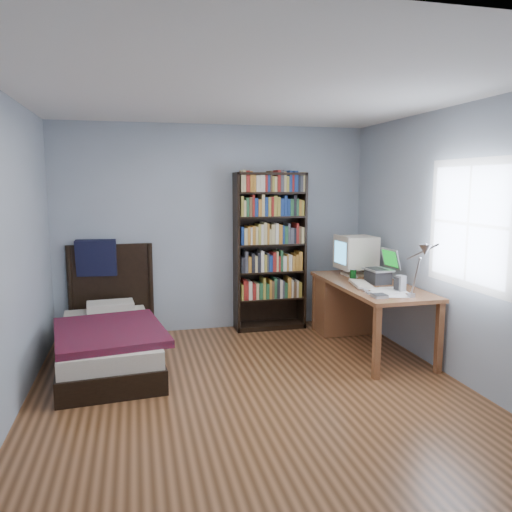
% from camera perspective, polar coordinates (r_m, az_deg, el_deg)
% --- Properties ---
extents(room, '(4.20, 4.24, 2.50)m').
position_cam_1_polar(room, '(4.09, 0.25, 0.58)').
color(room, '#4D2D16').
rests_on(room, ground).
extents(desk, '(0.75, 1.72, 0.73)m').
position_cam_1_polar(desk, '(6.03, 10.79, -5.09)').
color(desk, brown).
rests_on(desk, floor).
extents(crt_monitor, '(0.43, 0.39, 0.47)m').
position_cam_1_polar(crt_monitor, '(5.95, 11.33, 0.35)').
color(crt_monitor, beige).
rests_on(crt_monitor, desk).
extents(laptop, '(0.32, 0.32, 0.37)m').
position_cam_1_polar(laptop, '(5.56, 13.93, -1.94)').
color(laptop, '#2D2D30').
rests_on(laptop, desk).
extents(desk_lamp, '(0.22, 0.48, 0.56)m').
position_cam_1_polar(desk_lamp, '(4.56, 18.56, 0.07)').
color(desk_lamp, '#99999E').
rests_on(desk_lamp, desk).
extents(keyboard, '(0.25, 0.46, 0.04)m').
position_cam_1_polar(keyboard, '(5.40, 11.93, -3.17)').
color(keyboard, beige).
rests_on(keyboard, desk).
extents(speaker, '(0.10, 0.10, 0.16)m').
position_cam_1_polar(speaker, '(5.20, 16.19, -3.03)').
color(speaker, gray).
rests_on(speaker, desk).
extents(soda_can, '(0.07, 0.07, 0.12)m').
position_cam_1_polar(soda_can, '(5.65, 11.03, -2.15)').
color(soda_can, '#083507').
rests_on(soda_can, desk).
extents(mouse, '(0.07, 0.11, 0.04)m').
position_cam_1_polar(mouse, '(5.79, 11.21, -2.34)').
color(mouse, silver).
rests_on(mouse, desk).
extents(phone_silver, '(0.06, 0.11, 0.02)m').
position_cam_1_polar(phone_silver, '(5.16, 12.17, -3.75)').
color(phone_silver, silver).
rests_on(phone_silver, desk).
extents(phone_grey, '(0.05, 0.09, 0.02)m').
position_cam_1_polar(phone_grey, '(5.01, 12.80, -4.14)').
color(phone_grey, gray).
rests_on(phone_grey, desk).
extents(external_drive, '(0.13, 0.13, 0.03)m').
position_cam_1_polar(external_drive, '(4.89, 13.93, -4.46)').
color(external_drive, gray).
rests_on(external_drive, desk).
extents(bookshelf, '(0.87, 0.30, 1.93)m').
position_cam_1_polar(bookshelf, '(6.14, 1.59, 0.52)').
color(bookshelf, black).
rests_on(bookshelf, floor).
extents(bed, '(1.14, 2.03, 1.16)m').
position_cam_1_polar(bed, '(5.32, -16.50, -8.89)').
color(bed, black).
rests_on(bed, floor).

